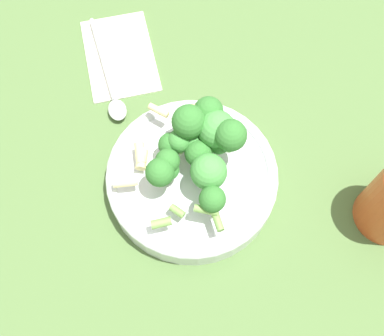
# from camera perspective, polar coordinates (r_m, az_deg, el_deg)

# --- Properties ---
(ground_plane) EXTENTS (3.00, 3.00, 0.00)m
(ground_plane) POSITION_cam_1_polar(r_m,az_deg,el_deg) (0.61, -0.00, -1.99)
(ground_plane) COLOR #4C6B38
(bowl) EXTENTS (0.22, 0.22, 0.04)m
(bowl) POSITION_cam_1_polar(r_m,az_deg,el_deg) (0.59, -0.00, -1.20)
(bowl) COLOR silver
(bowl) RESTS_ON ground_plane
(pasta_salad) EXTENTS (0.19, 0.17, 0.08)m
(pasta_salad) POSITION_cam_1_polar(r_m,az_deg,el_deg) (0.55, 0.82, 2.70)
(pasta_salad) COLOR #8CB766
(pasta_salad) RESTS_ON bowl
(napkin) EXTENTS (0.16, 0.11, 0.01)m
(napkin) POSITION_cam_1_polar(r_m,az_deg,el_deg) (0.73, -9.17, 14.01)
(napkin) COLOR white
(napkin) RESTS_ON ground_plane
(spoon) EXTENTS (0.19, 0.03, 0.01)m
(spoon) POSITION_cam_1_polar(r_m,az_deg,el_deg) (0.69, -10.32, 10.24)
(spoon) COLOR silver
(spoon) RESTS_ON napkin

